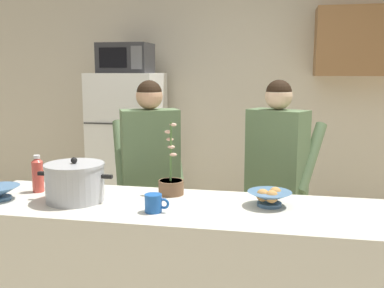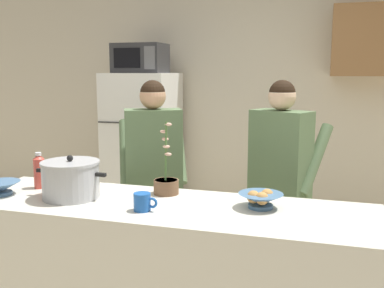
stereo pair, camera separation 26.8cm
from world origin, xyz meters
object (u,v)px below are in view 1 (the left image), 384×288
Objects in this scene: person_near_pot at (150,165)px; bottle_near_edge at (38,174)px; bread_bowl at (270,197)px; empty_bowl at (0,192)px; person_by_sink at (277,166)px; microwave at (126,58)px; potted_orchid at (171,183)px; coffee_mug at (154,203)px; refrigerator at (129,156)px; cooking_pot at (75,182)px.

bottle_near_edge is at bearing -130.96° from person_near_pot.
empty_bowl is (-1.51, -0.18, -0.00)m from bread_bowl.
microwave is at bearing 145.46° from person_by_sink.
person_by_sink is at bearing 45.45° from potted_orchid.
coffee_mug is at bearing -122.67° from person_by_sink.
bread_bowl is (-0.03, -0.75, -0.01)m from person_by_sink.
microwave reaches higher than empty_bowl.
refrigerator reaches higher than empty_bowl.
bread_bowl is (1.42, -1.77, 0.16)m from refrigerator.
potted_orchid reaches higher than coffee_mug.
person_by_sink is 0.88m from potted_orchid.
empty_bowl is at bearing 177.22° from coffee_mug.
coffee_mug is at bearing -2.78° from empty_bowl.
refrigerator is 7.17× the size of bottle_near_edge.
bottle_near_edge is at bearing 156.29° from cooking_pot.
person_by_sink is at bearing 30.92° from empty_bowl.
coffee_mug is at bearing -67.12° from microwave.
microwave is 1.93m from person_by_sink.
cooking_pot is 0.33m from bottle_near_edge.
empty_bowl is at bearing -92.66° from refrigerator.
coffee_mug is 0.35m from potted_orchid.
microwave reaches higher than bottle_near_edge.
refrigerator is 1.03× the size of person_near_pot.
refrigerator is 2.16m from coffee_mug.
refrigerator is at bearing 90.07° from microwave.
bread_bowl is at bearing -92.56° from person_by_sink.
refrigerator is at bearing 116.19° from person_near_pot.
person_by_sink is at bearing 87.44° from bread_bowl.
person_by_sink is 7.01× the size of bottle_near_edge.
microwave is 1.47m from person_near_pot.
person_by_sink is 0.75m from bread_bowl.
person_near_pot is (0.56, -1.14, 0.17)m from refrigerator.
bread_bowl is 1.39m from bottle_near_edge.
person_near_pot reaches higher than cooking_pot.
person_by_sink is 1.41m from cooking_pot.
bread_bowl is (0.86, -0.63, -0.01)m from person_near_pot.
microwave is at bearing 116.63° from person_near_pot.
bread_bowl is at bearing -1.07° from bottle_near_edge.
empty_bowl is 0.51× the size of potted_orchid.
cooking_pot is at bearing -154.90° from potted_orchid.
person_near_pot reaches higher than bread_bowl.
bottle_near_edge is (0.12, 0.20, 0.06)m from empty_bowl.
person_by_sink is 3.66× the size of potted_orchid.
person_near_pot is 6.99× the size of bottle_near_edge.
bottle_near_edge is at bearing -153.01° from person_by_sink.
person_near_pot is 0.58m from potted_orchid.
coffee_mug is 0.59× the size of empty_bowl.
bread_bowl is 1.06× the size of bottle_near_edge.
empty_bowl is 0.98m from potted_orchid.
microwave is 2.39m from bread_bowl.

